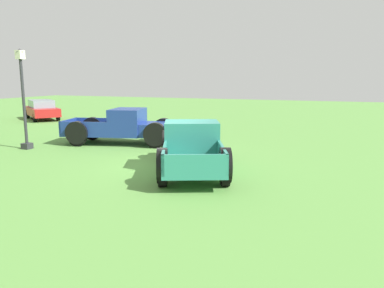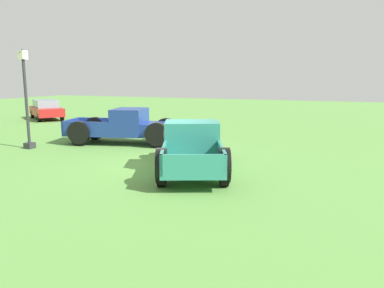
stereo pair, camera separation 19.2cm
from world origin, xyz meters
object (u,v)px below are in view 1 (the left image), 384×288
(pickup_truck_foreground, at_px, (192,146))
(lamp_post_near, at_px, (23,97))
(pickup_truck_behind_left, at_px, (129,127))
(sedan_distant_a, at_px, (42,109))

(pickup_truck_foreground, height_order, lamp_post_near, lamp_post_near)
(pickup_truck_behind_left, distance_m, sedan_distant_a, 12.96)
(pickup_truck_behind_left, xyz_separation_m, sedan_distant_a, (6.53, 11.20, -0.03))
(pickup_truck_behind_left, distance_m, lamp_post_near, 4.60)
(pickup_truck_foreground, relative_size, pickup_truck_behind_left, 0.99)
(pickup_truck_behind_left, height_order, lamp_post_near, lamp_post_near)
(pickup_truck_foreground, xyz_separation_m, sedan_distant_a, (9.89, 15.61, -0.02))
(pickup_truck_behind_left, xyz_separation_m, lamp_post_near, (-2.70, 3.44, 1.42))
(pickup_truck_foreground, bearing_deg, lamp_post_near, 85.17)
(sedan_distant_a, bearing_deg, lamp_post_near, -139.93)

